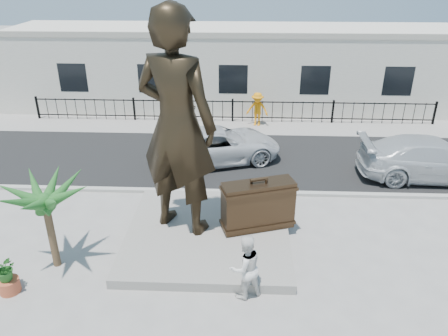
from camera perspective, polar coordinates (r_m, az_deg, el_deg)
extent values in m
plane|color=#9E9991|center=(13.24, -0.39, -12.83)|extent=(100.00, 100.00, 0.00)
cube|color=black|center=(20.11, 0.75, 1.52)|extent=(40.00, 7.00, 0.01)
cube|color=#A5A399|center=(16.95, 0.37, -3.16)|extent=(40.00, 0.25, 0.12)
cube|color=#9E9991|center=(23.81, 1.06, 5.48)|extent=(40.00, 2.50, 0.02)
cube|color=gray|center=(14.38, -2.10, -8.58)|extent=(5.20, 5.20, 0.30)
cube|color=black|center=(24.37, 1.12, 7.43)|extent=(22.00, 0.10, 1.20)
cube|color=silver|center=(28.00, 1.38, 13.25)|extent=(28.00, 7.00, 4.40)
imported|color=black|center=(13.05, -6.18, 5.60)|extent=(2.99, 2.52, 6.98)
cube|color=#332315|center=(14.06, 4.46, -4.88)|extent=(2.41, 1.40, 1.62)
imported|color=white|center=(11.74, 2.79, -12.81)|extent=(1.14, 1.06, 1.89)
imported|color=silver|center=(19.37, -0.81, 3.05)|extent=(6.10, 4.21, 1.55)
imported|color=silver|center=(19.72, 25.51, 1.08)|extent=(5.91, 2.49, 1.70)
imported|color=orange|center=(23.71, 4.37, 7.67)|extent=(1.30, 0.94, 1.82)
cylinder|color=#B44E2F|center=(13.63, -26.23, -13.62)|extent=(0.56, 0.56, 0.40)
imported|color=#225C1E|center=(13.30, -26.71, -11.70)|extent=(0.82, 0.77, 0.74)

